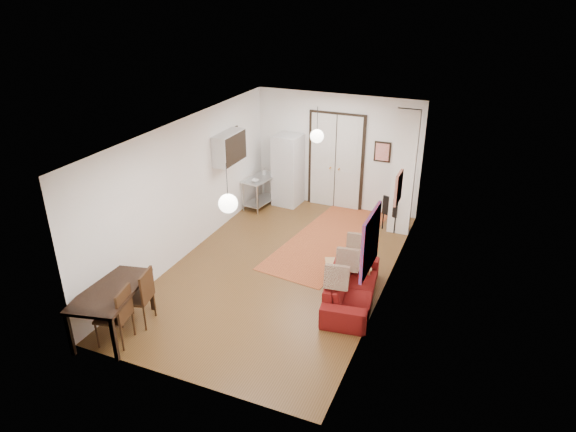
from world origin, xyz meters
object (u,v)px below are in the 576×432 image
at_px(sofa, 352,286).
at_px(kitchen_counter, 261,189).
at_px(black_side_chair, 394,208).
at_px(dining_chair_far, 117,308).
at_px(dining_table, 110,294).
at_px(coffee_table, 348,266).
at_px(fridge, 288,170).
at_px(dining_chair_near, 139,290).

height_order(sofa, kitchen_counter, kitchen_counter).
bearing_deg(black_side_chair, dining_chair_far, 82.12).
distance_m(sofa, dining_table, 4.16).
distance_m(coffee_table, dining_table, 4.36).
bearing_deg(fridge, kitchen_counter, -138.08).
xyz_separation_m(coffee_table, dining_table, (-3.12, -3.02, 0.39)).
height_order(dining_chair_near, dining_chair_far, same).
bearing_deg(dining_table, black_side_chair, 58.99).
xyz_separation_m(fridge, dining_chair_near, (-0.37, -5.62, -0.33)).
xyz_separation_m(sofa, coffee_table, (-0.26, 0.64, 0.03)).
bearing_deg(kitchen_counter, sofa, -35.86).
distance_m(kitchen_counter, dining_chair_near, 5.19).
bearing_deg(kitchen_counter, black_side_chair, 9.33).
height_order(dining_table, black_side_chair, black_side_chair).
xyz_separation_m(kitchen_counter, dining_chair_far, (0.21, -5.76, 0.10)).
bearing_deg(dining_chair_near, kitchen_counter, 169.46).
bearing_deg(sofa, dining_table, 117.12).
bearing_deg(dining_table, dining_chair_near, 65.36).
distance_m(fridge, black_side_chair, 2.92).
bearing_deg(dining_table, sofa, 35.12).
height_order(kitchen_counter, dining_table, dining_table).
relative_size(fridge, dining_chair_near, 1.82).
xyz_separation_m(dining_table, black_side_chair, (3.44, 5.72, -0.23)).
height_order(sofa, dining_table, dining_table).
height_order(kitchen_counter, dining_chair_far, dining_chair_far).
xyz_separation_m(coffee_table, black_side_chair, (0.31, 2.70, 0.16)).
bearing_deg(kitchen_counter, dining_chair_near, -79.71).
bearing_deg(fridge, dining_table, -90.92).
height_order(sofa, coffee_table, sofa).
xyz_separation_m(dining_table, dining_chair_far, (0.21, -0.12, -0.14)).
bearing_deg(sofa, fridge, 29.27).
bearing_deg(coffee_table, dining_chair_near, -138.63).
distance_m(dining_chair_near, black_side_chair, 6.18).
height_order(sofa, dining_chair_far, dining_chair_far).
distance_m(sofa, coffee_table, 0.69).
bearing_deg(dining_chair_near, dining_chair_far, -12.84).
bearing_deg(coffee_table, sofa, -67.50).
bearing_deg(dining_chair_near, coffee_table, 118.54).
distance_m(fridge, dining_table, 6.11).
height_order(kitchen_counter, dining_chair_near, dining_chair_near).
xyz_separation_m(sofa, dining_chair_far, (-3.18, -2.50, 0.29)).
height_order(sofa, fridge, fridge).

